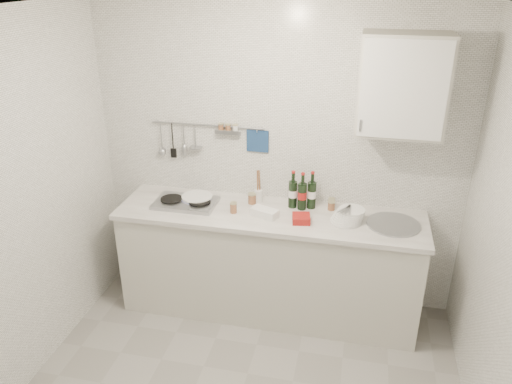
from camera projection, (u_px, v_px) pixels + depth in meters
The scene contains 16 objects.
ceiling at pixel (228, 14), 2.31m from camera, with size 3.00×3.00×0.00m, color silver.
back_wall at pixel (277, 161), 4.07m from camera, with size 3.00×0.02×2.50m, color silver.
wall_left at pixel (2, 220), 3.12m from camera, with size 0.02×2.80×2.50m, color silver.
counter at pixel (270, 265), 4.14m from camera, with size 2.44×0.64×0.96m.
wall_rail at pixel (205, 136), 4.08m from camera, with size 0.98×0.09×0.34m.
wall_cabinet at pixel (402, 85), 3.44m from camera, with size 0.60×0.38×0.70m.
plate_stack_hob at pixel (196, 199), 4.12m from camera, with size 0.28×0.28×0.05m.
plate_stack_sink at pixel (349, 216), 3.79m from camera, with size 0.26×0.25×0.11m.
wine_bottles at pixel (302, 190), 3.96m from camera, with size 0.22×0.11×0.31m.
butter_dish at pixel (265, 213), 3.87m from camera, with size 0.21×0.10×0.06m, color white.
strawberry_punnet at pixel (301, 219), 3.79m from camera, with size 0.13×0.13×0.06m, color #B02113.
utensil_crock at pixel (258, 194), 4.10m from camera, with size 0.07×0.07×0.29m.
jar_a at pixel (252, 198), 4.08m from camera, with size 0.07×0.07×0.09m.
jar_b at pixel (331, 202), 4.03m from camera, with size 0.06×0.06×0.07m.
jar_c at pixel (331, 205), 3.97m from camera, with size 0.06×0.06×0.08m.
jar_d at pixel (233, 207), 3.92m from camera, with size 0.06×0.06×0.09m.
Camera 1 is at (0.65, -2.36, 2.71)m, focal length 35.00 mm.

